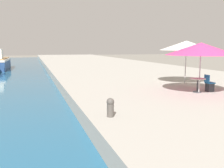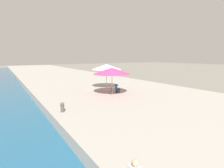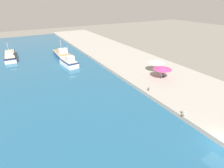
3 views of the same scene
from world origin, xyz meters
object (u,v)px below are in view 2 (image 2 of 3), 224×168
(cafe_umbrella_white, at_px, (106,67))
(cafe_table, at_px, (111,89))
(cafe_umbrella_pink, at_px, (112,71))
(cafe_chair_left, at_px, (118,90))
(mooring_bollard, at_px, (62,107))

(cafe_umbrella_white, xyz_separation_m, cafe_table, (-1.26, -2.99, -1.92))
(cafe_umbrella_pink, relative_size, cafe_umbrella_white, 1.05)
(cafe_umbrella_white, xyz_separation_m, cafe_chair_left, (-0.54, -3.03, -2.13))
(cafe_umbrella_pink, distance_m, mooring_bollard, 6.68)
(cafe_chair_left, bearing_deg, cafe_umbrella_white, 172.88)
(cafe_chair_left, bearing_deg, cafe_table, -90.00)
(mooring_bollard, bearing_deg, cafe_umbrella_white, 40.63)
(cafe_umbrella_white, distance_m, mooring_bollard, 9.46)
(cafe_chair_left, bearing_deg, mooring_bollard, -62.28)
(cafe_umbrella_pink, relative_size, mooring_bollard, 5.49)
(cafe_umbrella_white, height_order, mooring_bollard, cafe_umbrella_white)
(cafe_chair_left, relative_size, mooring_bollard, 1.39)
(cafe_table, bearing_deg, mooring_bollard, -152.30)
(cafe_table, xyz_separation_m, mooring_bollard, (-5.74, -3.01, -0.18))
(cafe_umbrella_white, xyz_separation_m, mooring_bollard, (-7.00, -6.01, -2.11))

